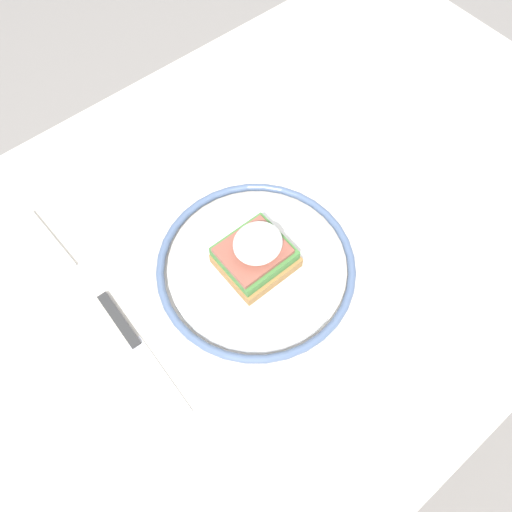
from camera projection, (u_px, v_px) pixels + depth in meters
ground_plane at (259, 380)px, 1.28m from camera, size 6.00×6.00×0.00m
dining_table at (260, 278)px, 0.74m from camera, size 1.10×0.67×0.72m
plate at (256, 266)px, 0.61m from camera, size 0.24×0.24×0.02m
sandwich at (256, 253)px, 0.58m from camera, size 0.08×0.08×0.07m
fork at (352, 206)px, 0.66m from camera, size 0.04×0.16×0.00m
knife at (135, 343)px, 0.57m from camera, size 0.02×0.18×0.01m
napkin at (15, 263)px, 0.62m from camera, size 0.12×0.11×0.01m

